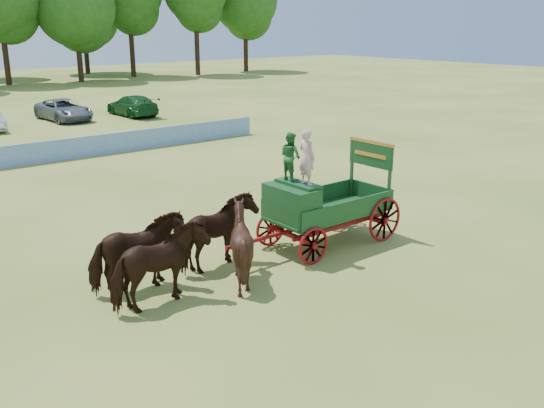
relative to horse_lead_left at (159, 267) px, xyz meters
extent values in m
plane|color=#A49B4A|center=(3.60, -0.83, -1.01)|extent=(160.00, 160.00, 0.00)
imported|color=black|center=(0.00, 0.00, 0.00)|extent=(2.48, 1.31, 2.02)
imported|color=black|center=(0.00, 1.10, 0.00)|extent=(2.47, 1.30, 2.02)
imported|color=black|center=(2.40, 0.00, 0.00)|extent=(2.19, 2.05, 2.02)
imported|color=black|center=(2.40, 1.10, 0.00)|extent=(2.56, 1.55, 2.02)
cube|color=maroon|center=(4.60, 0.55, -0.41)|extent=(0.12, 2.00, 0.12)
cube|color=maroon|center=(7.60, 0.55, -0.41)|extent=(0.12, 2.00, 0.12)
cube|color=maroon|center=(6.10, 0.00, -0.29)|extent=(3.80, 0.10, 0.12)
cube|color=maroon|center=(6.10, 1.10, -0.29)|extent=(3.80, 0.10, 0.12)
cube|color=maroon|center=(3.70, 0.55, -0.26)|extent=(2.80, 0.09, 0.09)
cube|color=#16441F|center=(6.10, 0.55, -0.01)|extent=(3.80, 1.80, 0.10)
cube|color=#16441F|center=(6.10, -0.33, 0.29)|extent=(3.80, 0.06, 0.55)
cube|color=#16441F|center=(6.10, 1.43, 0.29)|extent=(3.80, 0.06, 0.55)
cube|color=#16441F|center=(7.98, 0.55, 0.29)|extent=(0.06, 1.80, 0.55)
cube|color=#16441F|center=(4.60, 0.55, 0.54)|extent=(0.85, 1.70, 1.05)
cube|color=#16441F|center=(4.85, 0.55, 1.11)|extent=(0.55, 1.50, 0.08)
cube|color=#16441F|center=(4.22, 0.55, 0.34)|extent=(0.10, 1.60, 0.65)
cube|color=#16441F|center=(4.40, 0.55, 0.04)|extent=(0.55, 1.60, 0.06)
cube|color=#16441F|center=(7.90, -0.25, 0.94)|extent=(0.08, 0.08, 1.80)
cube|color=#16441F|center=(7.90, 1.35, 0.94)|extent=(0.08, 0.08, 1.80)
cube|color=#16441F|center=(7.90, 0.55, 1.54)|extent=(0.07, 1.75, 0.75)
cube|color=#CA8334|center=(7.90, 0.55, 1.94)|extent=(0.08, 1.80, 0.09)
cube|color=#CA8334|center=(7.86, 0.55, 1.54)|extent=(0.02, 1.30, 0.12)
torus|color=maroon|center=(4.60, -0.40, -0.46)|extent=(1.09, 0.09, 1.09)
torus|color=maroon|center=(4.60, 1.50, -0.46)|extent=(1.09, 0.09, 1.09)
torus|color=maroon|center=(7.60, -0.40, -0.31)|extent=(1.39, 0.09, 1.39)
torus|color=maroon|center=(7.60, 1.50, -0.31)|extent=(1.39, 0.09, 1.39)
imported|color=#CD9CA9|center=(4.85, 0.20, 1.93)|extent=(0.37, 0.57, 1.57)
imported|color=#286B30|center=(4.85, 0.90, 1.85)|extent=(0.53, 0.68, 1.39)
cube|color=#1F4EAA|center=(2.60, 17.17, -0.48)|extent=(26.00, 0.08, 1.05)
imported|color=slate|center=(8.87, 29.49, -0.29)|extent=(2.72, 5.34, 1.44)
imported|color=#144C1E|center=(13.52, 28.46, -0.27)|extent=(2.15, 5.11, 1.47)
cylinder|color=#382314|center=(13.36, 57.14, 1.52)|extent=(0.60, 0.60, 5.06)
cylinder|color=#382314|center=(20.84, 55.73, 1.19)|extent=(0.60, 0.60, 4.39)
sphere|color=#195015|center=(20.84, 55.73, 7.08)|extent=(8.75, 8.75, 8.75)
cylinder|color=#382314|center=(28.52, 58.13, 1.71)|extent=(0.60, 0.60, 5.44)
cylinder|color=#382314|center=(35.92, 55.01, 1.77)|extent=(0.60, 0.60, 5.55)
cylinder|color=#382314|center=(44.31, 56.03, 1.48)|extent=(0.60, 0.60, 4.99)
sphere|color=#195015|center=(44.31, 56.03, 8.18)|extent=(8.56, 8.56, 8.56)
cylinder|color=#382314|center=(25.83, 65.78, 1.37)|extent=(0.60, 0.60, 4.75)
sphere|color=#195015|center=(25.83, 65.78, 7.74)|extent=(9.96, 9.96, 9.96)
camera|label=1|loc=(-6.28, -11.98, 5.56)|focal=40.00mm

